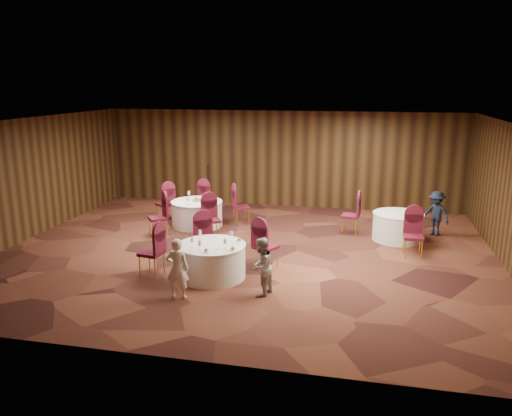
% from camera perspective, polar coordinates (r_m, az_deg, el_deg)
% --- Properties ---
extents(ground, '(12.00, 12.00, 0.00)m').
position_cam_1_polar(ground, '(12.43, -1.10, -5.10)').
color(ground, black).
rests_on(ground, ground).
extents(room_shell, '(12.00, 12.00, 12.00)m').
position_cam_1_polar(room_shell, '(11.93, -1.14, 3.85)').
color(room_shell, silver).
rests_on(room_shell, ground).
extents(table_main, '(1.47, 1.47, 0.74)m').
position_cam_1_polar(table_main, '(10.84, -5.06, -6.00)').
color(table_main, white).
rests_on(table_main, ground).
extents(table_left, '(1.49, 1.49, 0.74)m').
position_cam_1_polar(table_left, '(14.70, -6.76, -0.61)').
color(table_left, white).
rests_on(table_left, ground).
extents(table_right, '(1.33, 1.33, 0.74)m').
position_cam_1_polar(table_right, '(13.81, 15.87, -2.04)').
color(table_right, white).
rests_on(table_right, ground).
extents(chairs_main, '(3.00, 1.95, 1.00)m').
position_cam_1_polar(chairs_main, '(11.44, -5.66, -4.24)').
color(chairs_main, '#3F0C1A').
rests_on(chairs_main, ground).
extents(chairs_left, '(3.10, 3.03, 1.00)m').
position_cam_1_polar(chairs_left, '(14.68, -6.75, -0.13)').
color(chairs_left, '#3F0C1A').
rests_on(chairs_left, ground).
extents(chairs_right, '(2.11, 2.21, 1.00)m').
position_cam_1_polar(chairs_right, '(13.34, 13.95, -1.91)').
color(chairs_right, '#3F0C1A').
rests_on(chairs_right, ground).
extents(tabletop_main, '(1.00, 1.01, 0.22)m').
position_cam_1_polar(tabletop_main, '(10.55, -4.49, -3.86)').
color(tabletop_main, silver).
rests_on(tabletop_main, table_main).
extents(tabletop_left, '(0.83, 0.88, 0.22)m').
position_cam_1_polar(tabletop_left, '(14.60, -6.83, 1.08)').
color(tabletop_left, silver).
rests_on(tabletop_left, table_left).
extents(tabletop_right, '(0.08, 0.08, 0.22)m').
position_cam_1_polar(tabletop_right, '(13.43, 16.83, -0.25)').
color(tabletop_right, silver).
rests_on(tabletop_right, table_right).
extents(mic_stand, '(0.24, 0.24, 1.44)m').
position_cam_1_polar(mic_stand, '(16.75, -5.45, 1.37)').
color(mic_stand, black).
rests_on(mic_stand, ground).
extents(woman_a, '(0.48, 0.35, 1.22)m').
position_cam_1_polar(woman_a, '(9.82, -8.97, -6.85)').
color(woman_a, white).
rests_on(woman_a, ground).
extents(woman_b, '(0.59, 0.68, 1.18)m').
position_cam_1_polar(woman_b, '(9.84, 0.59, -6.73)').
color(woman_b, '#B1B1B6').
rests_on(woman_b, ground).
extents(man_c, '(0.92, 0.86, 1.24)m').
position_cam_1_polar(man_c, '(14.49, 19.87, -0.59)').
color(man_c, black).
rests_on(man_c, ground).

